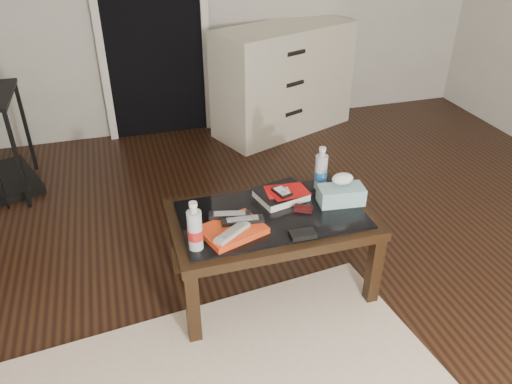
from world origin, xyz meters
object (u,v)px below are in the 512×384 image
water_bottle_right (321,168)px  water_bottle_left (195,226)px  tissue_box (341,195)px  textbook (281,194)px  coffee_table (271,224)px  dresser (283,80)px

water_bottle_right → water_bottle_left: bearing=-155.6°
water_bottle_left → water_bottle_right: size_ratio=1.00×
tissue_box → water_bottle_left: bearing=-161.6°
textbook → water_bottle_right: water_bottle_right is taller
coffee_table → dresser: dresser is taller
coffee_table → water_bottle_left: bearing=-158.1°
coffee_table → textbook: 0.18m
water_bottle_left → dresser: bearing=61.4°
water_bottle_left → water_bottle_right: 0.81m
coffee_table → textbook: bearing=53.4°
coffee_table → water_bottle_right: water_bottle_right is taller
dresser → tissue_box: 2.00m
coffee_table → dresser: size_ratio=0.77×
water_bottle_left → textbook: bearing=29.9°
coffee_table → textbook: size_ratio=4.00×
coffee_table → tissue_box: tissue_box is taller
coffee_table → water_bottle_left: size_ratio=4.20×
dresser → water_bottle_right: (-0.42, -1.79, 0.13)m
coffee_table → textbook: textbook is taller
dresser → tissue_box: dresser is taller
coffee_table → water_bottle_right: (0.33, 0.17, 0.18)m
coffee_table → tissue_box: (0.37, -0.00, 0.11)m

